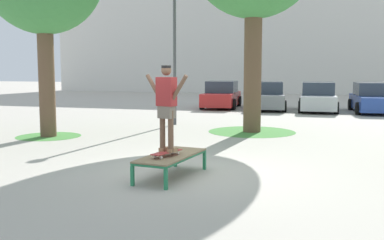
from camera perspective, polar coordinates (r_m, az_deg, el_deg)
The scene contains 12 objects.
ground_plane at distance 9.68m, azimuth -0.09°, elevation -6.58°, with size 120.00×120.00×0.00m, color #B2AA9E.
building_facade at distance 43.21m, azimuth 8.34°, elevation 12.09°, with size 39.08×4.00×13.05m, color silver.
skate_box at distance 9.21m, azimuth -2.63°, elevation -4.62°, with size 1.00×1.98×0.46m.
skateboard at distance 9.02m, azimuth -3.17°, elevation -4.06°, with size 0.42×0.82×0.09m.
skater at distance 8.90m, azimuth -3.20°, elevation 2.25°, with size 0.98×0.39×1.69m.
grass_patch_near_left at distance 15.51m, azimuth -17.47°, elevation -1.95°, with size 2.06×2.06×0.01m, color #47893D.
grass_patch_mid_back at distance 16.03m, azimuth 7.47°, elevation -1.45°, with size 3.02×3.02×0.01m, color #47893D.
car_red at distance 25.78m, azimuth 3.71°, elevation 3.07°, with size 2.12×4.30×1.50m.
car_grey at distance 24.92m, azimuth 9.40°, elevation 2.88°, with size 2.30×4.38×1.50m.
car_silver at distance 24.52m, azimuth 15.45°, elevation 2.68°, with size 2.04×4.26×1.50m.
car_blue at distance 24.57m, azimuth 21.58°, elevation 2.48°, with size 2.18×4.33×1.50m.
light_post at distance 17.90m, azimuth -2.19°, elevation 11.67°, with size 0.36×0.36×5.83m.
Camera 1 is at (2.66, -9.05, 2.17)m, focal length 42.71 mm.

